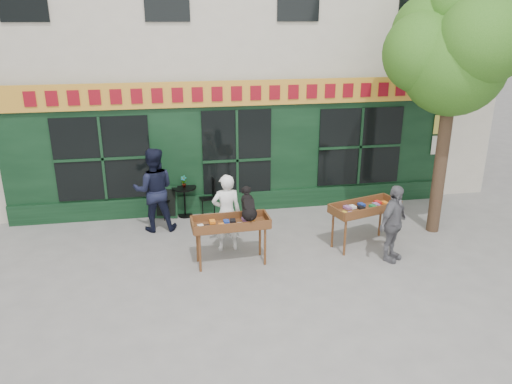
# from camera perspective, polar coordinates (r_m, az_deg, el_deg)

# --- Properties ---
(ground) EXTENTS (80.00, 80.00, 0.00)m
(ground) POSITION_cam_1_polar(r_m,az_deg,el_deg) (10.73, -0.30, -6.69)
(ground) COLOR slate
(ground) RESTS_ON ground
(building) EXTENTS (14.00, 7.26, 10.00)m
(building) POSITION_cam_1_polar(r_m,az_deg,el_deg) (15.53, -4.41, 20.40)
(building) COLOR beige
(building) RESTS_ON ground
(street_tree) EXTENTS (3.05, 2.90, 5.60)m
(street_tree) POSITION_cam_1_polar(r_m,az_deg,el_deg) (11.53, 21.88, 15.06)
(street_tree) COLOR #382619
(street_tree) RESTS_ON ground
(book_cart_center) EXTENTS (1.53, 0.69, 0.99)m
(book_cart_center) POSITION_cam_1_polar(r_m,az_deg,el_deg) (9.89, -2.92, -3.86)
(book_cart_center) COLOR brown
(book_cart_center) RESTS_ON ground
(dog) EXTENTS (0.37, 0.61, 0.60)m
(dog) POSITION_cam_1_polar(r_m,az_deg,el_deg) (9.71, -0.88, -1.30)
(dog) COLOR black
(dog) RESTS_ON book_cart_center
(woman) EXTENTS (0.63, 0.43, 1.68)m
(woman) POSITION_cam_1_polar(r_m,az_deg,el_deg) (10.48, -3.39, -2.38)
(woman) COLOR white
(woman) RESTS_ON ground
(book_cart_right) EXTENTS (1.61, 1.02, 0.99)m
(book_cart_right) POSITION_cam_1_polar(r_m,az_deg,el_deg) (10.89, 12.32, -2.02)
(book_cart_right) COLOR brown
(book_cart_right) RESTS_ON ground
(man_right) EXTENTS (0.99, 0.87, 1.60)m
(man_right) POSITION_cam_1_polar(r_m,az_deg,el_deg) (10.39, 15.39, -3.50)
(man_right) COLOR slate
(man_right) RESTS_ON ground
(bistro_table) EXTENTS (0.60, 0.60, 0.76)m
(bistro_table) POSITION_cam_1_polar(r_m,az_deg,el_deg) (12.42, -8.18, -0.41)
(bistro_table) COLOR black
(bistro_table) RESTS_ON ground
(bistro_chair_left) EXTENTS (0.51, 0.51, 0.95)m
(bistro_chair_left) POSITION_cam_1_polar(r_m,az_deg,el_deg) (12.46, -11.05, -0.44)
(bistro_chair_left) COLOR black
(bistro_chair_left) RESTS_ON ground
(bistro_chair_right) EXTENTS (0.42, 0.41, 0.95)m
(bistro_chair_right) POSITION_cam_1_polar(r_m,az_deg,el_deg) (12.46, -5.26, -0.14)
(bistro_chair_right) COLOR black
(bistro_chair_right) RESTS_ON ground
(potted_plant) EXTENTS (0.18, 0.15, 0.29)m
(potted_plant) POSITION_cam_1_polar(r_m,az_deg,el_deg) (12.29, -8.27, 1.20)
(potted_plant) COLOR gray
(potted_plant) RESTS_ON bistro_table
(man_left) EXTENTS (0.96, 0.75, 1.96)m
(man_left) POSITION_cam_1_polar(r_m,az_deg,el_deg) (11.62, -11.58, 0.25)
(man_left) COLOR black
(man_left) RESTS_ON ground
(chalkboard) EXTENTS (0.59, 0.29, 0.79)m
(chalkboard) POSITION_cam_1_polar(r_m,az_deg,el_deg) (12.45, -10.24, -1.17)
(chalkboard) COLOR black
(chalkboard) RESTS_ON ground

